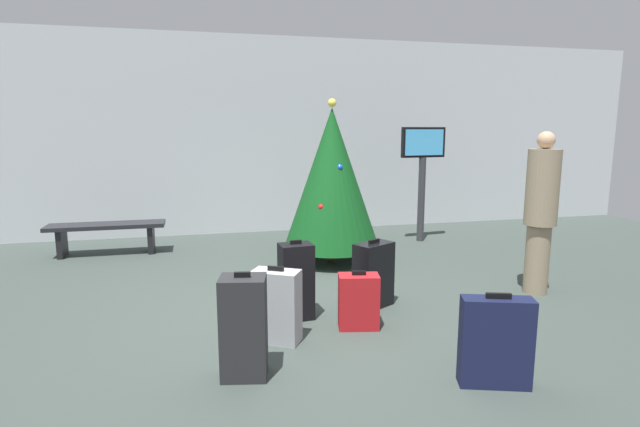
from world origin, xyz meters
TOP-DOWN VIEW (x-y plane):
  - ground_plane at (0.00, 0.00)m, footprint 16.00×16.00m
  - back_wall at (0.00, 4.32)m, footprint 16.00×0.20m
  - holiday_tree at (0.97, 1.88)m, footprint 1.37×1.37m
  - flight_info_kiosk at (2.79, 2.81)m, footprint 0.80×0.17m
  - waiting_bench at (-2.26, 3.07)m, footprint 1.70×0.44m
  - traveller_0 at (2.93, -0.03)m, footprint 0.39×0.39m
  - suitcase_0 at (0.59, -0.54)m, footprint 0.42×0.29m
  - suitcase_1 at (0.05, -0.15)m, footprint 0.35×0.27m
  - suitcase_2 at (0.92, -0.02)m, footprint 0.49×0.42m
  - suitcase_3 at (1.23, -1.81)m, footprint 0.54×0.33m
  - suitcase_4 at (-0.56, -1.23)m, footprint 0.39×0.34m
  - suitcase_5 at (-0.22, -0.66)m, footprint 0.48×0.40m

SIDE VIEW (x-z plane):
  - ground_plane at x=0.00m, z-range 0.00..0.00m
  - suitcase_0 at x=0.59m, z-range -0.02..0.55m
  - suitcase_5 at x=-0.22m, z-range -0.02..0.68m
  - suitcase_3 at x=1.23m, z-range -0.02..0.70m
  - suitcase_2 at x=0.92m, z-range -0.02..0.72m
  - waiting_bench at x=-2.26m, z-range 0.13..0.61m
  - suitcase_1 at x=0.05m, z-range -0.02..0.79m
  - suitcase_4 at x=-0.56m, z-range -0.02..0.82m
  - traveller_0 at x=2.93m, z-range 0.05..1.92m
  - holiday_tree at x=0.97m, z-range 0.05..2.36m
  - flight_info_kiosk at x=2.79m, z-range 0.36..2.29m
  - back_wall at x=0.00m, z-range 0.00..3.54m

